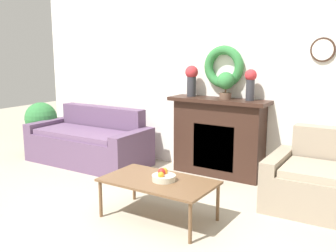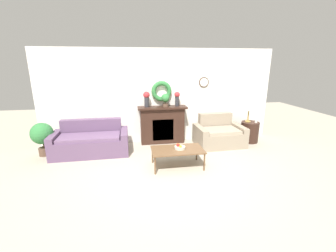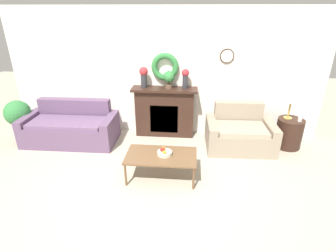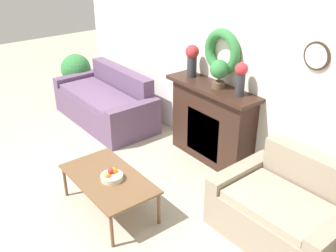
# 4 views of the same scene
# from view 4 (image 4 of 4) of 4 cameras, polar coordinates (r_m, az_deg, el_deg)

# --- Properties ---
(ground_plane) EXTENTS (16.00, 16.00, 0.00)m
(ground_plane) POSITION_cam_4_polar(r_m,az_deg,el_deg) (4.62, -14.92, -12.95)
(ground_plane) COLOR #ADA38E
(wall_back) EXTENTS (6.80, 0.19, 2.70)m
(wall_back) POSITION_cam_4_polar(r_m,az_deg,el_deg) (5.17, 8.15, 9.24)
(wall_back) COLOR white
(wall_back) RESTS_ON ground_plane
(fireplace) EXTENTS (1.40, 0.41, 1.09)m
(fireplace) POSITION_cam_4_polar(r_m,az_deg,el_deg) (5.30, 6.35, 0.40)
(fireplace) COLOR #331E16
(fireplace) RESTS_ON ground_plane
(couch_left) EXTENTS (1.91, 0.92, 0.85)m
(couch_left) POSITION_cam_4_polar(r_m,az_deg,el_deg) (6.57, -8.94, 3.26)
(couch_left) COLOR #604766
(couch_left) RESTS_ON ground_plane
(loveseat_right) EXTENTS (1.36, 0.98, 0.87)m
(loveseat_right) POSITION_cam_4_polar(r_m,az_deg,el_deg) (4.28, 16.62, -11.67)
(loveseat_right) COLOR gray
(loveseat_right) RESTS_ON ground_plane
(coffee_table) EXTENTS (1.17, 0.66, 0.43)m
(coffee_table) POSITION_cam_4_polar(r_m,az_deg,el_deg) (4.44, -8.65, -7.77)
(coffee_table) COLOR brown
(coffee_table) RESTS_ON ground_plane
(fruit_bowl) EXTENTS (0.25, 0.25, 0.12)m
(fruit_bowl) POSITION_cam_4_polar(r_m,az_deg,el_deg) (4.37, -8.17, -7.16)
(fruit_bowl) COLOR beige
(fruit_bowl) RESTS_ON coffee_table
(vase_on_mantel_left) EXTENTS (0.18, 0.18, 0.44)m
(vase_on_mantel_left) POSITION_cam_4_polar(r_m,az_deg,el_deg) (5.31, 3.51, 9.79)
(vase_on_mantel_left) COLOR #2D2D33
(vase_on_mantel_left) RESTS_ON fireplace
(vase_on_mantel_right) EXTENTS (0.16, 0.16, 0.41)m
(vase_on_mantel_right) POSITION_cam_4_polar(r_m,az_deg,el_deg) (4.73, 10.51, 7.06)
(vase_on_mantel_right) COLOR #2D2D33
(vase_on_mantel_right) RESTS_ON fireplace
(potted_plant_on_mantel) EXTENTS (0.23, 0.23, 0.36)m
(potted_plant_on_mantel) POSITION_cam_4_polar(r_m,az_deg,el_deg) (4.94, 7.42, 7.86)
(potted_plant_on_mantel) COLOR brown
(potted_plant_on_mantel) RESTS_ON fireplace
(potted_plant_floor_by_couch) EXTENTS (0.54, 0.54, 0.86)m
(potted_plant_floor_by_couch) POSITION_cam_4_polar(r_m,az_deg,el_deg) (7.49, -13.18, 7.75)
(potted_plant_floor_by_couch) COLOR brown
(potted_plant_floor_by_couch) RESTS_ON ground_plane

